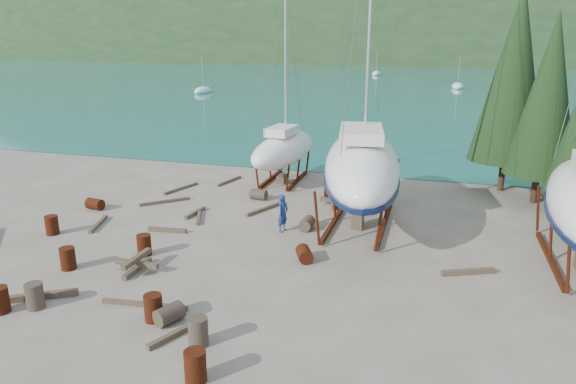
# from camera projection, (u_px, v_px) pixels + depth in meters

# --- Properties ---
(ground) EXTENTS (600.00, 600.00, 0.00)m
(ground) POSITION_uv_depth(u_px,v_px,m) (238.00, 264.00, 20.33)
(ground) COLOR #655C50
(ground) RESTS_ON ground
(bay_water) EXTENTS (700.00, 700.00, 0.00)m
(bay_water) POSITION_uv_depth(u_px,v_px,m) (431.00, 53.00, 309.75)
(bay_water) COLOR #1A6583
(bay_water) RESTS_ON ground
(far_hill) EXTENTS (800.00, 360.00, 110.00)m
(far_hill) POSITION_uv_depth(u_px,v_px,m) (432.00, 53.00, 314.34)
(far_hill) COLOR #1B3219
(far_hill) RESTS_ON ground
(far_house_left) EXTENTS (6.60, 5.60, 5.60)m
(far_house_left) POSITION_uv_depth(u_px,v_px,m) (273.00, 52.00, 210.25)
(far_house_left) COLOR beige
(far_house_left) RESTS_ON ground
(far_house_center) EXTENTS (6.60, 5.60, 5.60)m
(far_house_center) POSITION_uv_depth(u_px,v_px,m) (371.00, 53.00, 199.46)
(far_house_center) COLOR beige
(far_house_center) RESTS_ON ground
(far_house_right) EXTENTS (6.60, 5.60, 5.60)m
(far_house_right) POSITION_uv_depth(u_px,v_px,m) (509.00, 54.00, 185.96)
(far_house_right) COLOR beige
(far_house_right) RESTS_ON ground
(cypress_near_right) EXTENTS (3.60, 3.60, 10.00)m
(cypress_near_right) POSITION_uv_depth(u_px,v_px,m) (548.00, 95.00, 26.32)
(cypress_near_right) COLOR black
(cypress_near_right) RESTS_ON ground
(cypress_back_left) EXTENTS (4.14, 4.14, 11.50)m
(cypress_back_left) POSITION_uv_depth(u_px,v_px,m) (514.00, 75.00, 28.31)
(cypress_back_left) COLOR black
(cypress_back_left) RESTS_ON ground
(moored_boat_left) EXTENTS (2.00, 5.00, 6.05)m
(moored_boat_left) POSITION_uv_depth(u_px,v_px,m) (203.00, 91.00, 83.45)
(moored_boat_left) COLOR white
(moored_boat_left) RESTS_ON ground
(moored_boat_mid) EXTENTS (2.00, 5.00, 6.05)m
(moored_boat_mid) POSITION_uv_depth(u_px,v_px,m) (458.00, 86.00, 91.03)
(moored_boat_mid) COLOR white
(moored_boat_mid) RESTS_ON ground
(moored_boat_far) EXTENTS (2.00, 5.00, 6.05)m
(moored_boat_far) POSITION_uv_depth(u_px,v_px,m) (376.00, 74.00, 123.45)
(moored_boat_far) COLOR white
(moored_boat_far) RESTS_ON ground
(large_sailboat_near) EXTENTS (5.14, 12.02, 18.32)m
(large_sailboat_near) POSITION_uv_depth(u_px,v_px,m) (362.00, 164.00, 23.93)
(large_sailboat_near) COLOR white
(large_sailboat_near) RESTS_ON ground
(small_sailboat_shore) EXTENTS (3.28, 8.02, 12.46)m
(small_sailboat_shore) POSITION_uv_depth(u_px,v_px,m) (284.00, 149.00, 31.53)
(small_sailboat_shore) COLOR white
(small_sailboat_shore) RESTS_ON ground
(worker) EXTENTS (0.58, 0.74, 1.78)m
(worker) POSITION_uv_depth(u_px,v_px,m) (283.00, 213.00, 23.57)
(worker) COLOR navy
(worker) RESTS_ON ground
(drum_0) EXTENTS (0.58, 0.58, 0.88)m
(drum_0) POSITION_uv_depth(u_px,v_px,m) (68.00, 258.00, 19.82)
(drum_0) COLOR #55240E
(drum_0) RESTS_ON ground
(drum_1) EXTENTS (0.90, 1.04, 0.58)m
(drum_1) POSITION_uv_depth(u_px,v_px,m) (169.00, 314.00, 16.11)
(drum_1) COLOR #2D2823
(drum_1) RESTS_ON ground
(drum_2) EXTENTS (0.96, 0.70, 0.58)m
(drum_2) POSITION_uv_depth(u_px,v_px,m) (95.00, 204.00, 26.79)
(drum_2) COLOR #55240E
(drum_2) RESTS_ON ground
(drum_3) EXTENTS (0.58, 0.58, 0.88)m
(drum_3) POSITION_uv_depth(u_px,v_px,m) (153.00, 308.00, 16.19)
(drum_3) COLOR #55240E
(drum_3) RESTS_ON ground
(drum_4) EXTENTS (0.94, 0.68, 0.58)m
(drum_4) POSITION_uv_depth(u_px,v_px,m) (332.00, 193.00, 28.73)
(drum_4) COLOR #55240E
(drum_4) RESTS_ON ground
(drum_6) EXTENTS (0.90, 1.04, 0.58)m
(drum_6) POSITION_uv_depth(u_px,v_px,m) (304.00, 254.00, 20.58)
(drum_6) COLOR #55240E
(drum_6) RESTS_ON ground
(drum_7) EXTENTS (0.58, 0.58, 0.88)m
(drum_7) POSITION_uv_depth(u_px,v_px,m) (195.00, 366.00, 13.31)
(drum_7) COLOR #55240E
(drum_7) RESTS_ON ground
(drum_8) EXTENTS (0.58, 0.58, 0.88)m
(drum_8) POSITION_uv_depth(u_px,v_px,m) (52.00, 225.00, 23.34)
(drum_8) COLOR #55240E
(drum_8) RESTS_ON ground
(drum_9) EXTENTS (0.93, 0.67, 0.58)m
(drum_9) POSITION_uv_depth(u_px,v_px,m) (259.00, 194.00, 28.42)
(drum_9) COLOR #2D2823
(drum_9) RESTS_ON ground
(drum_10) EXTENTS (0.58, 0.58, 0.88)m
(drum_10) POSITION_uv_depth(u_px,v_px,m) (0.00, 300.00, 16.67)
(drum_10) COLOR #55240E
(drum_10) RESTS_ON ground
(drum_11) EXTENTS (0.62, 0.91, 0.58)m
(drum_11) POSITION_uv_depth(u_px,v_px,m) (307.00, 223.00, 23.97)
(drum_11) COLOR #2D2823
(drum_11) RESTS_ON ground
(drum_14) EXTENTS (0.58, 0.58, 0.88)m
(drum_14) POSITION_uv_depth(u_px,v_px,m) (144.00, 245.00, 21.10)
(drum_14) COLOR #55240E
(drum_14) RESTS_ON ground
(drum_16) EXTENTS (0.58, 0.58, 0.88)m
(drum_16) POSITION_uv_depth(u_px,v_px,m) (35.00, 296.00, 16.93)
(drum_16) COLOR #2D2823
(drum_16) RESTS_ON ground
(drum_17) EXTENTS (0.58, 0.58, 0.88)m
(drum_17) POSITION_uv_depth(u_px,v_px,m) (198.00, 331.00, 14.88)
(drum_17) COLOR #2D2823
(drum_17) RESTS_ON ground
(timber_0) EXTENTS (0.95, 2.60, 0.14)m
(timber_0) POSITION_uv_depth(u_px,v_px,m) (181.00, 188.00, 30.33)
(timber_0) COLOR brown
(timber_0) RESTS_ON ground
(timber_1) EXTENTS (2.02, 1.04, 0.19)m
(timber_1) POSITION_uv_depth(u_px,v_px,m) (468.00, 272.00, 19.46)
(timber_1) COLOR brown
(timber_1) RESTS_ON ground
(timber_3) EXTENTS (3.02, 0.46, 0.15)m
(timber_3) POSITION_uv_depth(u_px,v_px,m) (145.00, 304.00, 17.13)
(timber_3) COLOR brown
(timber_3) RESTS_ON ground
(timber_4) EXTENTS (0.36, 1.79, 0.17)m
(timber_4) POSITION_uv_depth(u_px,v_px,m) (195.00, 213.00, 26.06)
(timber_4) COLOR brown
(timber_4) RESTS_ON ground
(timber_6) EXTENTS (1.83, 0.68, 0.19)m
(timber_6) POSITION_uv_depth(u_px,v_px,m) (349.00, 193.00, 29.35)
(timber_6) COLOR brown
(timber_6) RESTS_ON ground
(timber_7) EXTENTS (0.90, 1.71, 0.17)m
(timber_7) POSITION_uv_depth(u_px,v_px,m) (173.00, 335.00, 15.34)
(timber_7) COLOR brown
(timber_7) RESTS_ON ground
(timber_8) EXTENTS (1.83, 0.40, 0.19)m
(timber_8) POSITION_uv_depth(u_px,v_px,m) (167.00, 230.00, 23.71)
(timber_8) COLOR brown
(timber_8) RESTS_ON ground
(timber_9) EXTENTS (0.70, 2.32, 0.15)m
(timber_9) POSITION_uv_depth(u_px,v_px,m) (229.00, 181.00, 31.89)
(timber_9) COLOR brown
(timber_9) RESTS_ON ground
(timber_10) EXTENTS (1.31, 2.73, 0.16)m
(timber_10) POSITION_uv_depth(u_px,v_px,m) (266.00, 208.00, 26.77)
(timber_10) COLOR brown
(timber_10) RESTS_ON ground
(timber_11) EXTENTS (1.04, 2.15, 0.15)m
(timber_11) POSITION_uv_depth(u_px,v_px,m) (199.00, 216.00, 25.59)
(timber_11) COLOR brown
(timber_11) RESTS_ON ground
(timber_12) EXTENTS (0.79, 2.16, 0.17)m
(timber_12) POSITION_uv_depth(u_px,v_px,m) (98.00, 224.00, 24.51)
(timber_12) COLOR brown
(timber_12) RESTS_ON ground
(timber_16) EXTENTS (2.58, 1.69, 0.23)m
(timber_16) POSITION_uv_depth(u_px,v_px,m) (33.00, 297.00, 17.54)
(timber_16) COLOR brown
(timber_16) RESTS_ON ground
(timber_17) EXTENTS (2.11, 1.98, 0.16)m
(timber_17) POSITION_uv_depth(u_px,v_px,m) (165.00, 202.00, 27.87)
(timber_17) COLOR brown
(timber_17) RESTS_ON ground
(timber_pile_fore) EXTENTS (1.80, 1.80, 0.60)m
(timber_pile_fore) POSITION_uv_depth(u_px,v_px,m) (137.00, 264.00, 19.69)
(timber_pile_fore) COLOR brown
(timber_pile_fore) RESTS_ON ground
(timber_pile_aft) EXTENTS (1.80, 1.80, 0.60)m
(timber_pile_aft) POSITION_uv_depth(u_px,v_px,m) (337.00, 200.00, 27.36)
(timber_pile_aft) COLOR brown
(timber_pile_aft) RESTS_ON ground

